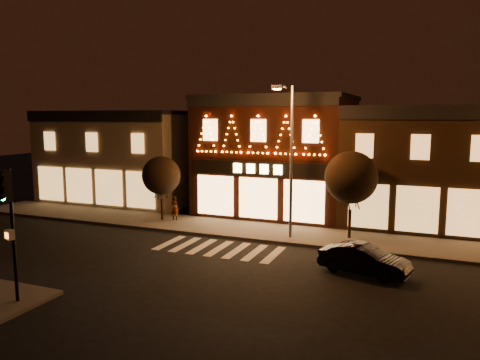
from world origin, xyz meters
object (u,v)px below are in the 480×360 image
Objects in this scene: traffic_signal_near at (9,210)px; streetlamp_mid at (289,150)px; pedestrian at (175,208)px; dark_sedan at (364,260)px.

streetlamp_mid is (6.67, 12.52, 1.47)m from traffic_signal_near.
pedestrian is at bearing 108.82° from traffic_signal_near.
streetlamp_mid is 5.33× the size of pedestrian.
streetlamp_mid is 2.14× the size of dark_sedan.
pedestrian is (-8.13, 1.51, -4.13)m from streetlamp_mid.
traffic_signal_near reaches higher than pedestrian.
traffic_signal_near is 3.11× the size of pedestrian.
streetlamp_mid is at bearing 176.86° from pedestrian.
dark_sedan is at bearing -53.62° from streetlamp_mid.
streetlamp_mid is at bearing 74.86° from traffic_signal_near.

